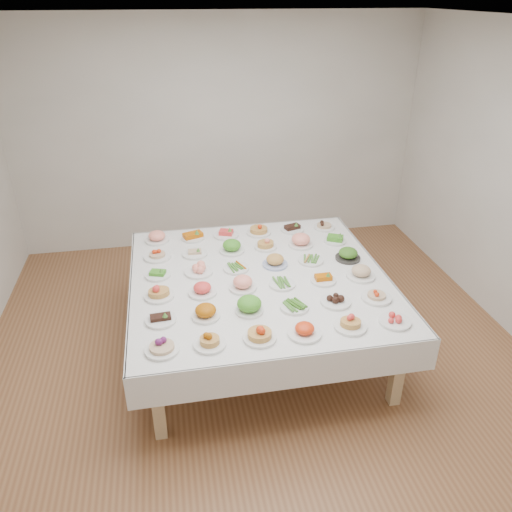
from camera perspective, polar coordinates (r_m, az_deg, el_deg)
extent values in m
plane|color=brown|center=(4.71, 0.17, -11.24)|extent=(5.00, 5.00, 0.00)
cube|color=white|center=(3.65, 0.24, 25.20)|extent=(5.00, 5.00, 0.02)
cube|color=silver|center=(6.32, -4.21, 13.50)|extent=(5.00, 0.02, 2.80)
cube|color=silver|center=(2.04, 14.98, -24.37)|extent=(5.00, 0.02, 2.80)
cube|color=white|center=(4.42, 0.36, -2.73)|extent=(2.23, 2.23, 0.06)
cube|color=white|center=(5.44, -1.89, 2.20)|extent=(2.25, 0.02, 0.28)
cube|color=white|center=(3.60, 3.85, -13.22)|extent=(2.25, 0.01, 0.28)
cube|color=white|center=(4.79, 13.59, -2.51)|extent=(0.02, 2.25, 0.28)
cube|color=white|center=(4.43, -14.01, -5.25)|extent=(0.02, 2.25, 0.28)
cube|color=#D4B688|center=(3.84, -11.19, -15.95)|extent=(0.09, 0.09, 0.69)
cube|color=#D4B688|center=(4.19, 15.91, -12.31)|extent=(0.09, 0.09, 0.69)
cube|color=#D4B688|center=(5.36, -11.48, -2.04)|extent=(0.09, 0.09, 0.69)
cube|color=#D4B688|center=(5.61, 7.92, -0.27)|extent=(0.09, 0.09, 0.69)
cylinder|color=white|center=(3.61, -10.67, -10.50)|extent=(0.24, 0.24, 0.02)
cylinder|color=white|center=(3.62, -5.30, -10.04)|extent=(0.23, 0.23, 0.02)
cylinder|color=white|center=(3.66, 0.42, -9.37)|extent=(0.24, 0.24, 0.02)
cylinder|color=white|center=(3.72, 5.55, -8.83)|extent=(0.25, 0.25, 0.02)
cylinder|color=white|center=(3.83, 10.70, -7.95)|extent=(0.24, 0.24, 0.02)
cylinder|color=white|center=(3.96, 15.57, -7.28)|extent=(0.24, 0.24, 0.02)
cylinder|color=white|center=(3.90, -10.82, -7.23)|extent=(0.23, 0.23, 0.02)
cylinder|color=white|center=(3.90, -5.74, -6.86)|extent=(0.22, 0.22, 0.02)
cylinder|color=white|center=(3.94, -0.77, -6.28)|extent=(0.22, 0.22, 0.02)
cylinder|color=white|center=(4.00, 4.42, -5.85)|extent=(0.23, 0.23, 0.02)
cylinder|color=white|center=(4.09, 9.07, -5.23)|extent=(0.24, 0.24, 0.02)
cylinder|color=white|center=(4.21, 13.57, -4.69)|extent=(0.24, 0.24, 0.02)
cylinder|color=white|center=(4.20, -10.99, -4.52)|extent=(0.24, 0.24, 0.02)
cylinder|color=white|center=(4.19, -6.13, -4.20)|extent=(0.23, 0.23, 0.02)
cylinder|color=white|center=(4.23, -1.52, -3.66)|extent=(0.23, 0.23, 0.02)
cylinder|color=white|center=(4.28, 3.01, -3.28)|extent=(0.22, 0.22, 0.02)
cylinder|color=white|center=(4.37, 7.68, -2.81)|extent=(0.22, 0.22, 0.02)
cylinder|color=white|center=(4.49, 11.86, -2.28)|extent=(0.25, 0.25, 0.02)
cylinder|color=white|center=(4.49, -11.15, -2.20)|extent=(0.22, 0.22, 0.02)
cylinder|color=white|center=(4.49, -6.56, -1.85)|extent=(0.25, 0.25, 0.02)
cylinder|color=white|center=(4.52, -2.29, -1.45)|extent=(0.23, 0.23, 0.02)
cylinder|color=#4C66B2|center=(4.58, 2.19, -1.00)|extent=(0.23, 0.23, 0.02)
cylinder|color=white|center=(4.67, 6.26, -0.55)|extent=(0.23, 0.23, 0.02)
cylinder|color=#2B2926|center=(4.76, 10.43, -0.27)|extent=(0.23, 0.23, 0.02)
cylinder|color=white|center=(4.80, -11.19, -0.12)|extent=(0.25, 0.25, 0.02)
cylinder|color=white|center=(4.79, -6.99, 0.21)|extent=(0.23, 0.23, 0.02)
cylinder|color=white|center=(4.82, -2.77, 0.59)|extent=(0.24, 0.24, 0.02)
cylinder|color=white|center=(4.89, 1.09, 1.00)|extent=(0.22, 0.22, 0.02)
cylinder|color=white|center=(4.95, 5.12, 1.28)|extent=(0.24, 0.24, 0.02)
cylinder|color=white|center=(5.06, 9.00, 1.67)|extent=(0.22, 0.22, 0.02)
cylinder|color=white|center=(5.12, -11.21, 1.74)|extent=(0.24, 0.24, 0.02)
cylinder|color=white|center=(5.11, -7.20, 2.03)|extent=(0.23, 0.23, 0.02)
cylinder|color=white|center=(5.14, -3.43, 2.37)|extent=(0.25, 0.25, 0.02)
cylinder|color=white|center=(5.18, 0.31, 2.66)|extent=(0.25, 0.25, 0.02)
cylinder|color=white|center=(5.26, 4.16, 3.00)|extent=(0.24, 0.24, 0.02)
cylinder|color=white|center=(5.35, 7.78, 3.23)|extent=(0.22, 0.22, 0.02)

